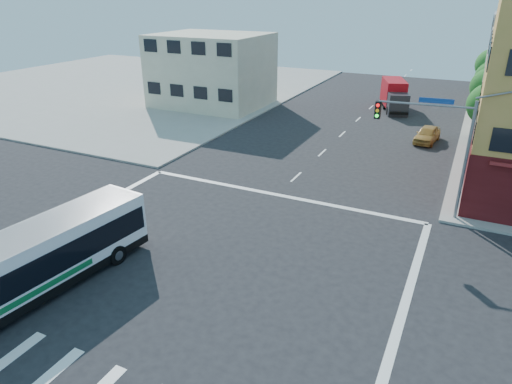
% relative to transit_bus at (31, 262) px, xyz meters
% --- Properties ---
extents(ground, '(120.00, 120.00, 0.00)m').
position_rel_transit_bus_xyz_m(ground, '(5.27, 4.97, -1.63)').
color(ground, black).
rests_on(ground, ground).
extents(sidewalk_nw, '(50.00, 50.00, 0.15)m').
position_rel_transit_bus_xyz_m(sidewalk_nw, '(-29.73, 39.97, -1.56)').
color(sidewalk_nw, gray).
rests_on(sidewalk_nw, ground).
extents(building_west, '(12.06, 10.06, 8.00)m').
position_rel_transit_bus_xyz_m(building_west, '(-11.75, 34.95, 2.37)').
color(building_west, beige).
rests_on(building_west, ground).
extents(signal_mast_ne, '(7.91, 1.13, 8.07)m').
position_rel_transit_bus_xyz_m(signal_mast_ne, '(14.35, 15.59, 3.35)').
color(signal_mast_ne, gray).
rests_on(signal_mast_ne, ground).
extents(street_tree_a, '(3.60, 3.60, 5.53)m').
position_rel_transit_bus_xyz_m(street_tree_a, '(17.17, 32.90, 1.96)').
color(street_tree_a, '#3B2615').
rests_on(street_tree_a, ground).
extents(street_tree_b, '(3.80, 3.80, 5.79)m').
position_rel_transit_bus_xyz_m(street_tree_b, '(17.17, 40.90, 2.12)').
color(street_tree_b, '#3B2615').
rests_on(street_tree_b, ground).
extents(street_tree_c, '(3.40, 3.40, 5.29)m').
position_rel_transit_bus_xyz_m(street_tree_c, '(17.17, 48.90, 1.83)').
color(street_tree_c, '#3B2615').
rests_on(street_tree_c, ground).
extents(street_tree_d, '(4.00, 4.00, 6.03)m').
position_rel_transit_bus_xyz_m(street_tree_d, '(17.17, 56.90, 2.25)').
color(street_tree_d, '#3B2615').
rests_on(street_tree_d, ground).
extents(transit_bus, '(3.65, 11.46, 3.33)m').
position_rel_transit_bus_xyz_m(transit_bus, '(0.00, 0.00, 0.00)').
color(transit_bus, black).
rests_on(transit_bus, ground).
extents(box_truck, '(4.28, 7.42, 3.21)m').
position_rel_transit_bus_xyz_m(box_truck, '(7.73, 41.86, -0.07)').
color(box_truck, '#27262B').
rests_on(box_truck, ground).
extents(parked_car, '(2.16, 4.32, 1.41)m').
position_rel_transit_bus_xyz_m(parked_car, '(12.68, 30.84, -0.92)').
color(parked_car, '#BE8C3C').
rests_on(parked_car, ground).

